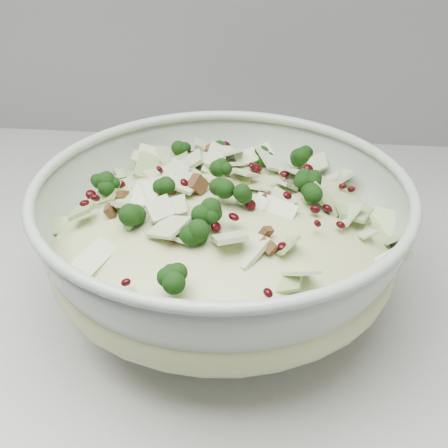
% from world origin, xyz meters
% --- Properties ---
extents(mixing_bowl, '(0.34, 0.34, 0.13)m').
position_xyz_m(mixing_bowl, '(0.61, 1.60, 0.97)').
color(mixing_bowl, '#A8B9A9').
rests_on(mixing_bowl, counter).
extents(salad, '(0.30, 0.30, 0.13)m').
position_xyz_m(salad, '(0.61, 1.60, 0.99)').
color(salad, beige).
rests_on(salad, mixing_bowl).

